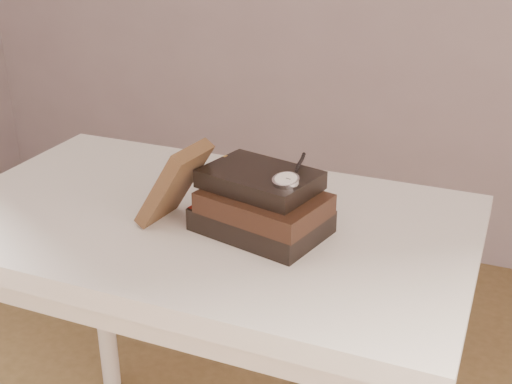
% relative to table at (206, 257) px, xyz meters
% --- Properties ---
extents(table, '(1.00, 0.60, 0.75)m').
position_rel_table_xyz_m(table, '(0.00, 0.00, 0.00)').
color(table, silver).
rests_on(table, ground).
extents(book_stack, '(0.25, 0.21, 0.11)m').
position_rel_table_xyz_m(book_stack, '(0.13, -0.02, 0.14)').
color(book_stack, black).
rests_on(book_stack, table).
extents(journal, '(0.12, 0.12, 0.16)m').
position_rel_table_xyz_m(journal, '(-0.03, -0.05, 0.17)').
color(journal, '#3B2616').
rests_on(journal, table).
extents(pocket_watch, '(0.06, 0.15, 0.02)m').
position_rel_table_xyz_m(pocket_watch, '(0.18, -0.04, 0.21)').
color(pocket_watch, silver).
rests_on(pocket_watch, book_stack).
extents(eyeglasses, '(0.12, 0.13, 0.04)m').
position_rel_table_xyz_m(eyeglasses, '(0.07, 0.07, 0.16)').
color(eyeglasses, silver).
rests_on(eyeglasses, book_stack).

